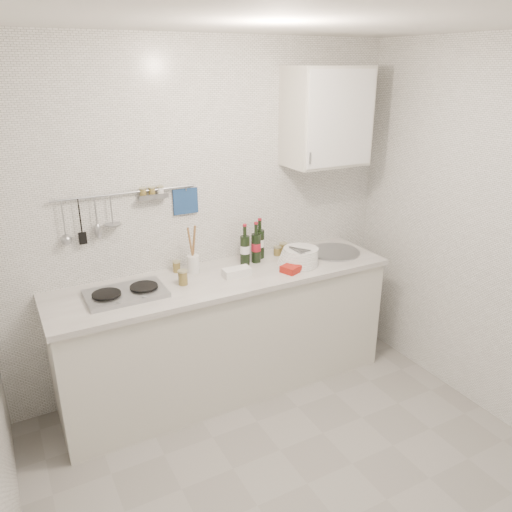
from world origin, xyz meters
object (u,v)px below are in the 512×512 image
(plate_stack_sink, at_px, (299,257))
(wine_bottles, at_px, (254,242))
(wall_cabinet, at_px, (327,117))
(plate_stack_hob, at_px, (132,291))
(utensil_crock, at_px, (193,261))

(plate_stack_sink, bearing_deg, wine_bottles, 144.01)
(wall_cabinet, height_order, plate_stack_hob, wall_cabinet)
(wall_cabinet, relative_size, utensil_crock, 1.99)
(plate_stack_sink, height_order, utensil_crock, utensil_crock)
(plate_stack_hob, distance_m, plate_stack_sink, 1.24)
(wall_cabinet, distance_m, plate_stack_hob, 1.86)
(wall_cabinet, distance_m, utensil_crock, 1.43)
(plate_stack_sink, bearing_deg, plate_stack_hob, 176.52)
(plate_stack_sink, distance_m, wine_bottles, 0.36)
(plate_stack_hob, height_order, plate_stack_sink, plate_stack_sink)
(utensil_crock, bearing_deg, plate_stack_hob, -163.84)
(plate_stack_hob, bearing_deg, wine_bottles, 7.45)
(wine_bottles, bearing_deg, utensil_crock, 178.33)
(plate_stack_hob, xyz_separation_m, utensil_crock, (0.48, 0.14, 0.07))
(wall_cabinet, height_order, utensil_crock, wall_cabinet)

